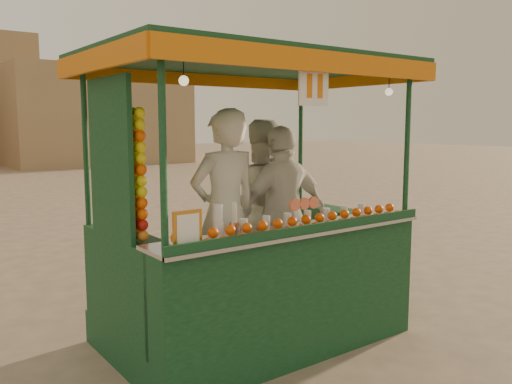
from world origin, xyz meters
TOP-DOWN VIEW (x-y plane):
  - ground at (0.00, 0.00)m, footprint 90.00×90.00m
  - building_right at (7.00, 24.00)m, footprint 9.00×6.00m
  - juice_cart at (-0.10, -0.27)m, footprint 3.02×1.96m
  - vendor_left at (-0.36, -0.19)m, footprint 0.72×0.48m
  - vendor_middle at (0.36, 0.23)m, footprint 1.08×0.97m
  - vendor_right at (0.36, -0.18)m, footprint 1.07×0.49m

SIDE VIEW (x-z plane):
  - ground at x=0.00m, z-range 0.00..0.00m
  - juice_cart at x=-0.10m, z-range -0.49..2.26m
  - vendor_right at x=0.36m, z-range 0.32..2.11m
  - vendor_middle at x=0.36m, z-range 0.32..2.17m
  - vendor_left at x=-0.36m, z-range 0.32..2.26m
  - building_right at x=7.00m, z-range 0.00..5.00m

